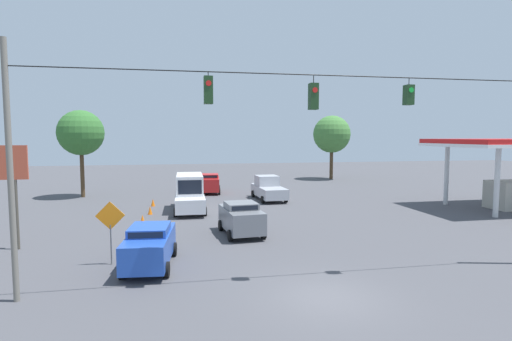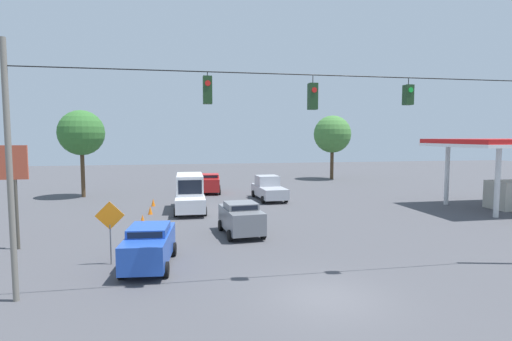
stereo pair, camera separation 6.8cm
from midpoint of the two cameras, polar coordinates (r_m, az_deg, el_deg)
The scene contains 15 objects.
ground_plane at distance 15.04m, azimuth 10.02°, elevation -17.45°, with size 140.00×140.00×0.00m, color #47474C.
overhead_signal_span at distance 15.55m, azimuth 7.70°, elevation 3.93°, with size 21.58×0.38×8.96m.
sedan_grey_withflow_mid at distance 23.30m, azimuth -2.23°, elevation -6.77°, with size 2.41×4.15×1.89m.
pickup_truck_silver_oncoming_deep at distance 36.09m, azimuth 1.72°, elevation -2.61°, with size 2.50×5.61×2.12m.
sedan_red_withflow_deep at distance 40.34m, azimuth -6.69°, elevation -1.81°, with size 2.36×4.22×1.93m.
sedan_blue_parked_shoulder at distance 18.36m, azimuth -15.03°, elevation -10.25°, with size 2.30×4.67×1.82m.
box_truck_white_withflow_far at distance 31.10m, azimuth -9.52°, elevation -3.16°, with size 2.39×6.64×2.78m.
traffic_cone_nearest at distance 20.46m, azimuth -16.99°, elevation -10.58°, with size 0.33×0.33×0.62m, color orange.
traffic_cone_second at distance 23.59m, azimuth -16.57°, elevation -8.50°, with size 0.33×0.33×0.62m, color orange.
traffic_cone_third at distance 27.19m, azimuth -15.97°, elevation -6.72°, with size 0.33×0.33×0.62m, color orange.
traffic_cone_fourth at distance 30.33m, azimuth -14.96°, elevation -5.50°, with size 0.33×0.33×0.62m, color orange.
traffic_cone_fifth at distance 33.75m, azimuth -14.57°, elevation -4.44°, with size 0.33×0.33×0.62m, color orange.
work_zone_sign at distance 18.92m, azimuth -20.20°, elevation -6.72°, with size 1.27×0.06×2.84m.
tree_horizon_left at distance 53.93m, azimuth 10.74°, elevation 5.09°, with size 4.91×4.91×8.44m.
tree_horizon_right at distance 40.59m, azimuth -23.79°, elevation 4.92°, with size 4.19×4.19×8.13m.
Camera 1 is at (5.08, 12.96, 5.70)m, focal length 28.00 mm.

